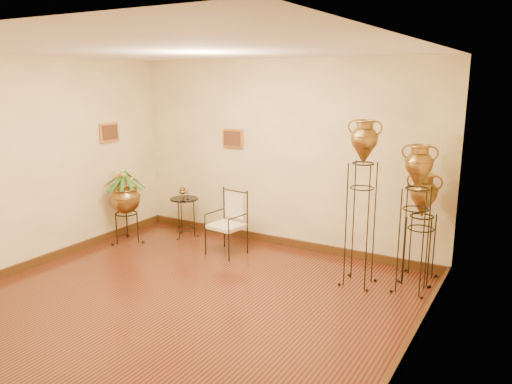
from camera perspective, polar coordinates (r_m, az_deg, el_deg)
The scene contains 8 objects.
ground at distance 5.86m, azimuth -8.77°, elevation -12.78°, with size 5.00×5.00×0.00m, color #592F15.
room_shell at distance 5.35m, azimuth -9.41°, elevation 4.23°, with size 5.02×5.02×2.81m.
amphora_tall at distance 6.17m, azimuth 11.94°, elevation -1.12°, with size 0.49×0.49×2.07m.
amphora_mid at distance 6.17m, azimuth 17.71°, elevation -2.87°, with size 0.43×0.43×1.80m.
amphora_short at distance 6.59m, azimuth 18.34°, elevation -3.84°, with size 0.52×0.52×1.40m.
planter_urn at distance 7.97m, azimuth -14.73°, elevation -0.39°, with size 0.80×0.80×1.34m.
armchair at distance 7.25m, azimuth -3.42°, elevation -3.61°, with size 0.58×0.55×0.93m.
side_table at distance 8.14m, azimuth -8.14°, elevation -2.80°, with size 0.50×0.50×0.81m.
Camera 1 is at (3.38, -4.06, 2.53)m, focal length 35.00 mm.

